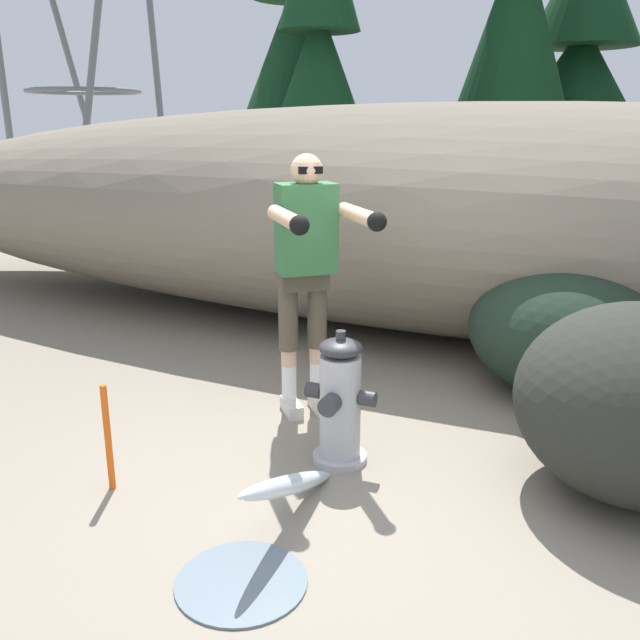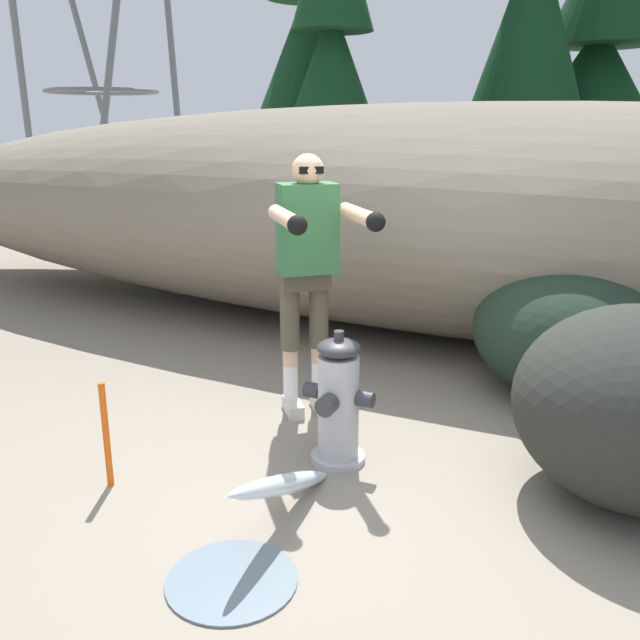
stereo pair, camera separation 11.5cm
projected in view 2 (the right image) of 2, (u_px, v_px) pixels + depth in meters
name	position (u px, v px, depth m)	size (l,w,h in m)	color
ground_plane	(350.00, 487.00, 3.72)	(56.00, 56.00, 0.04)	gray
dirt_embankment	(480.00, 220.00, 6.21)	(14.32, 3.20, 2.08)	#756B5B
fire_hydrant	(338.00, 403.00, 3.87)	(0.42, 0.37, 0.80)	#B2B2B7
hydrant_water_jet	(272.00, 507.00, 3.22)	(0.57, 1.33, 0.52)	silver
utility_worker	(307.00, 254.00, 4.31)	(0.92, 0.99, 1.73)	beige
boulder_large	(640.00, 407.00, 3.44)	(1.25, 1.28, 1.04)	#272924
boulder_mid	(571.00, 331.00, 4.81)	(1.37, 1.36, 0.96)	#1C2C21
pine_tree_far_left	(315.00, 26.00, 10.84)	(2.43, 2.43, 6.21)	#47331E
pine_tree_left	(332.00, 57.00, 9.69)	(1.83, 1.83, 5.12)	#47331E
pine_tree_right	(597.00, 67.00, 11.01)	(2.81, 2.81, 4.99)	#47331E
survey_stake	(106.00, 435.00, 3.62)	(0.04, 0.04, 0.60)	#E55914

